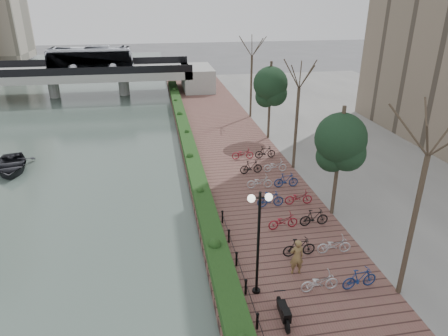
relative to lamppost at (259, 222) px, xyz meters
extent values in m
cube|color=#3F4F48|center=(-16.89, 21.93, -3.99)|extent=(30.00, 130.00, 0.02)
cube|color=brown|center=(2.11, 14.43, -3.75)|extent=(8.00, 75.00, 0.50)
cube|color=slate|center=(18.11, 14.43, -3.75)|extent=(24.00, 75.00, 0.50)
cube|color=#1B3A15|center=(-1.29, 16.93, -3.20)|extent=(1.10, 56.00, 0.60)
cylinder|color=black|center=(-0.49, -2.07, -3.15)|extent=(0.10, 0.10, 0.70)
cylinder|color=black|center=(-0.49, -0.07, -3.15)|extent=(0.10, 0.10, 0.70)
cylinder|color=black|center=(-0.49, 1.93, -3.15)|extent=(0.10, 0.10, 0.70)
cylinder|color=black|center=(-0.49, 3.93, -3.15)|extent=(0.10, 0.10, 0.70)
cylinder|color=black|center=(-0.49, 5.93, -3.15)|extent=(0.10, 0.10, 0.70)
cylinder|color=black|center=(0.00, 0.00, -1.07)|extent=(0.12, 0.12, 4.85)
cylinder|color=black|center=(0.00, 0.00, 1.10)|extent=(0.70, 0.06, 0.06)
sphere|color=white|center=(-0.35, 0.00, 1.10)|extent=(0.32, 0.32, 0.32)
sphere|color=white|center=(0.35, 0.00, 1.10)|extent=(0.32, 0.32, 0.32)
imported|color=brown|center=(2.11, 0.94, -2.60)|extent=(0.67, 0.46, 1.79)
imported|color=silver|center=(2.71, -0.50, -3.05)|extent=(0.60, 1.71, 0.90)
imported|color=black|center=(2.71, 2.10, -3.00)|extent=(0.47, 1.66, 1.00)
imported|color=maroon|center=(2.71, 4.70, -3.05)|extent=(0.60, 1.72, 0.90)
imported|color=navy|center=(2.71, 7.30, -3.00)|extent=(0.47, 1.66, 1.00)
imported|color=silver|center=(2.71, 9.90, -3.05)|extent=(0.60, 1.71, 0.90)
imported|color=black|center=(2.71, 12.50, -3.00)|extent=(0.47, 1.66, 1.00)
imported|color=maroon|center=(2.71, 15.10, -3.05)|extent=(0.60, 1.72, 0.90)
imported|color=navy|center=(4.51, -0.50, -3.00)|extent=(0.47, 1.66, 1.00)
imported|color=silver|center=(4.51, 2.10, -3.05)|extent=(0.60, 1.71, 0.90)
imported|color=black|center=(4.51, 4.70, -3.00)|extent=(0.47, 1.66, 1.00)
imported|color=maroon|center=(4.51, 7.30, -3.05)|extent=(0.60, 1.71, 0.90)
imported|color=navy|center=(4.51, 9.90, -3.00)|extent=(0.47, 1.66, 1.00)
imported|color=silver|center=(4.51, 12.50, -3.05)|extent=(0.60, 1.71, 0.90)
imported|color=black|center=(4.51, 15.10, -3.00)|extent=(0.47, 1.66, 1.00)
cube|color=#ACABA6|center=(-16.89, 41.93, -1.00)|extent=(36.00, 8.00, 1.00)
cube|color=black|center=(-16.89, 38.03, -0.05)|extent=(36.00, 0.15, 0.90)
cube|color=black|center=(-16.89, 45.83, -0.05)|extent=(36.00, 0.15, 0.90)
cylinder|color=#ACABA6|center=(-16.89, 41.93, -2.75)|extent=(1.40, 1.40, 2.50)
cylinder|color=#ACABA6|center=(-7.89, 41.93, -2.75)|extent=(1.40, 1.40, 2.50)
imported|color=white|center=(-11.77, 41.93, 1.00)|extent=(2.52, 10.77, 3.00)
imported|color=#222328|center=(-15.04, 16.98, -3.49)|extent=(4.42, 5.44, 0.99)
camera|label=1|loc=(-3.76, -13.41, 8.34)|focal=32.00mm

